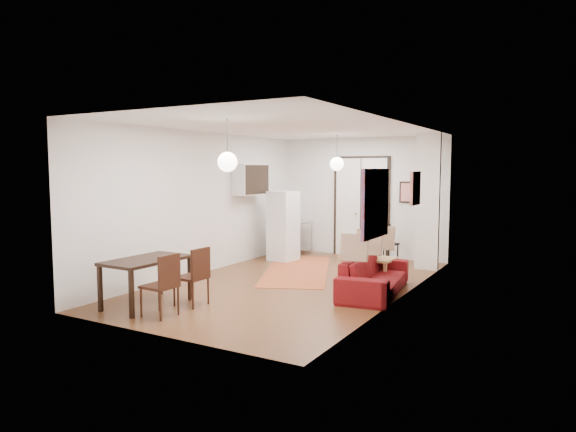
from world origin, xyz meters
The scene contains 27 objects.
floor centered at (0.00, 0.00, 0.00)m, with size 7.00×7.00×0.00m, color brown.
ceiling centered at (0.00, 0.00, 2.90)m, with size 4.20×7.00×0.02m, color white.
wall_back centered at (0.00, 3.50, 1.45)m, with size 4.20×0.02×2.90m, color white.
wall_front centered at (0.00, -3.50, 1.45)m, with size 4.20×0.02×2.90m, color white.
wall_left centered at (-2.10, 0.00, 1.45)m, with size 0.02×7.00×2.90m, color white.
wall_right centered at (2.10, 0.00, 1.45)m, with size 0.02×7.00×2.90m, color white.
double_doors centered at (0.00, 3.46, 1.20)m, with size 1.44×0.06×2.50m, color white.
stub_partition centered at (1.85, 2.55, 1.45)m, with size 0.50×0.10×2.90m, color white.
wall_cabinet centered at (-1.92, 1.50, 1.90)m, with size 0.35×1.00×0.70m, color white.
painting_popart centered at (2.08, -1.25, 1.65)m, with size 0.05×1.00×1.00m, color red.
painting_abstract centered at (2.08, 0.80, 1.80)m, with size 0.05×0.50×0.60m, color beige.
poster_back centered at (1.15, 3.47, 1.60)m, with size 0.40×0.03×0.50m, color red.
print_left centered at (-2.07, 2.00, 1.95)m, with size 0.03×0.44×0.54m, color olive.
pendant_back centered at (0.00, 2.00, 2.25)m, with size 0.30×0.30×0.80m.
pendant_front centered at (0.00, -2.00, 2.25)m, with size 0.30×0.30×0.80m.
kilim_rug centered at (-0.50, 1.12, 0.00)m, with size 1.28×3.41×0.01m, color #BF5B2F.
sofa centered at (1.61, 0.03, 0.32)m, with size 2.16×0.85×0.63m, color maroon.
coffee_table centered at (1.14, 0.98, 0.40)m, with size 1.07×0.66×0.46m.
potted_plant centered at (1.24, 0.98, 0.68)m, with size 0.40×0.35×0.45m, color #38632C.
kitchen_counter centered at (-1.55, 2.81, 0.51)m, with size 0.68×1.13×0.82m.
bowl centered at (-1.55, 2.51, 0.84)m, with size 0.19×0.19×0.05m, color beige.
soap_bottle centered at (-1.60, 3.06, 0.90)m, with size 0.08×0.08×0.17m, color teal.
fridge centered at (-1.37, 2.02, 0.81)m, with size 0.57×0.57×1.63m, color white.
dining_table centered at (-1.23, -2.48, 0.66)m, with size 0.79×1.36×0.74m.
dining_chair_near centered at (-0.63, -2.04, 0.53)m, with size 0.45×0.63×0.92m.
dining_chair_far centered at (-0.63, -2.74, 0.53)m, with size 0.45×0.63×0.92m.
black_side_chair centered at (0.90, 2.83, 0.55)m, with size 0.52×0.52×0.94m.
Camera 1 is at (4.63, -8.29, 2.15)m, focal length 32.00 mm.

